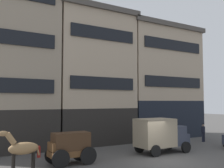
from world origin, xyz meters
TOP-DOWN VIEW (x-y plane):
  - ground_plane at (0.00, 0.00)m, footprint 120.00×120.00m
  - building_far_left at (-8.53, 9.78)m, footprint 8.36×6.13m
  - building_center_left at (-0.69, 9.78)m, footprint 8.03×6.13m
  - building_center_right at (7.84, 9.78)m, footprint 9.73×6.13m
  - cargo_wagon at (-5.75, 2.27)m, footprint 2.92×1.55m
  - draft_horse at (-8.70, 2.27)m, footprint 2.34×0.63m
  - delivery_truck_near at (1.67, 2.15)m, footprint 4.38×2.20m
  - pedestrian_officer at (9.06, 4.31)m, footprint 0.37×0.37m
  - fire_hydrant_curbside at (-6.80, 5.39)m, footprint 0.24×0.24m

SIDE VIEW (x-z plane):
  - ground_plane at x=0.00m, z-range 0.00..0.00m
  - fire_hydrant_curbside at x=-6.80m, z-range 0.01..0.84m
  - pedestrian_officer at x=9.06m, z-range 0.08..1.88m
  - cargo_wagon at x=-5.75m, z-range 0.16..2.14m
  - draft_horse at x=-8.70m, z-range 0.12..2.42m
  - delivery_truck_near at x=1.67m, z-range 0.11..2.73m
  - building_center_right at x=7.84m, z-range 0.04..12.39m
  - building_center_left at x=-0.69m, z-range 0.04..12.75m
  - building_far_left at x=-8.53m, z-range 0.04..18.18m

